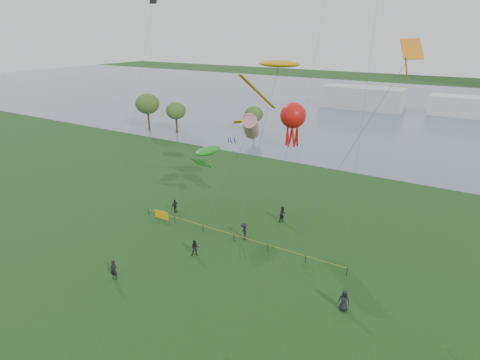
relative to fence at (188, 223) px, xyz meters
The scene contains 17 objects.
ground_plane 14.86m from the fence, 56.11° to the right, with size 400.00×400.00×0.00m, color black.
lake 88.06m from the fence, 84.60° to the left, with size 400.00×120.00×0.08m, color slate.
pavilion_left 82.79m from the fence, 92.57° to the left, with size 22.00×8.00×6.00m, color silver.
pavilion_right 88.54m from the fence, 75.42° to the left, with size 18.00×7.00×5.00m, color silver.
trees 45.54m from the fence, 130.79° to the left, with size 26.09×12.93×7.99m.
fence is the anchor object (origin of this frame).
spectator_a 6.24m from the fence, 44.90° to the right, with size 0.80×0.63×1.65m, color black.
spectator_b 6.90m from the fence, ahead, with size 1.19×0.69×1.85m, color black.
spectator_c 4.42m from the fence, 148.60° to the left, with size 0.95×0.40×1.62m, color black.
spectator_d 19.96m from the fence, 14.05° to the right, with size 0.88×0.57×1.81m, color black.
spectator_f 11.30m from the fence, 86.44° to the right, with size 0.67×0.44×1.84m, color black.
spectator_g 10.84m from the fence, 38.38° to the left, with size 0.91×0.71×1.87m, color black.
kite_stingray 19.55m from the fence, 43.10° to the left, with size 4.54×9.90×17.86m.
kite_windsock 13.01m from the fence, 65.65° to the left, with size 5.43×5.67×12.28m.
kite_creature 8.81m from the fence, 100.41° to the left, with size 4.35×6.15×7.74m.
kite_octopus 17.03m from the fence, 13.04° to the left, with size 2.38×4.81×14.54m.
kite_delta 28.64m from the fence, 17.54° to the right, with size 8.63×10.38×20.29m.
Camera 1 is at (17.71, -18.93, 20.70)m, focal length 30.00 mm.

